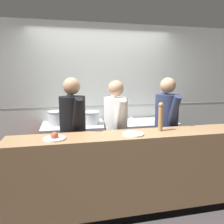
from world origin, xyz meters
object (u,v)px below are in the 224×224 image
(oven_range, at_px, (75,151))
(stock_pot, at_px, (57,118))
(sauce_pot, at_px, (91,117))
(chef_line, at_px, (166,128))
(chef_head_cook, at_px, (73,134))
(pepper_mill, at_px, (161,116))
(chef_sous, at_px, (116,132))
(plated_dish_appetiser, at_px, (133,134))
(mixing_bowl_steel, at_px, (132,119))
(plated_dish_main, at_px, (55,138))

(oven_range, height_order, stock_pot, stock_pot)
(sauce_pot, bearing_deg, stock_pot, 172.40)
(chef_line, bearing_deg, chef_head_cook, -177.41)
(pepper_mill, bearing_deg, chef_head_cook, 157.69)
(oven_range, relative_size, chef_sous, 0.63)
(sauce_pot, height_order, pepper_mill, pepper_mill)
(oven_range, xyz_separation_m, stock_pot, (-0.27, 0.03, 0.57))
(oven_range, xyz_separation_m, pepper_mill, (1.01, -1.07, 0.75))
(chef_head_cook, bearing_deg, sauce_pot, 49.04)
(chef_head_cook, height_order, chef_line, chef_head_cook)
(stock_pot, relative_size, sauce_pot, 0.99)
(plated_dish_appetiser, bearing_deg, chef_sous, 96.41)
(sauce_pot, bearing_deg, mixing_bowl_steel, 5.60)
(pepper_mill, bearing_deg, stock_pot, 139.26)
(stock_pot, xyz_separation_m, plated_dish_main, (0.01, -1.19, 0.01))
(stock_pot, bearing_deg, mixing_bowl_steel, -0.06)
(mixing_bowl_steel, relative_size, plated_dish_appetiser, 0.96)
(chef_sous, bearing_deg, pepper_mill, -49.80)
(chef_line, bearing_deg, plated_dish_main, -159.60)
(plated_dish_main, bearing_deg, chef_head_cook, 67.26)
(plated_dish_appetiser, relative_size, chef_head_cook, 0.15)
(oven_range, distance_m, chef_line, 1.53)
(stock_pot, relative_size, plated_dish_appetiser, 1.18)
(oven_range, xyz_separation_m, chef_head_cook, (-0.04, -0.64, 0.47))
(plated_dish_main, bearing_deg, mixing_bowl_steel, 43.47)
(stock_pot, xyz_separation_m, sauce_pot, (0.54, -0.07, -0.01))
(oven_range, bearing_deg, sauce_pot, -8.66)
(oven_range, height_order, plated_dish_appetiser, plated_dish_appetiser)
(chef_sous, bearing_deg, chef_line, -4.30)
(chef_head_cook, bearing_deg, mixing_bowl_steel, 19.73)
(plated_dish_main, distance_m, chef_sous, 1.01)
(oven_range, xyz_separation_m, sauce_pot, (0.27, -0.04, 0.57))
(chef_sous, bearing_deg, mixing_bowl_steel, 52.51)
(plated_dish_appetiser, bearing_deg, chef_line, 38.85)
(sauce_pot, xyz_separation_m, chef_line, (1.06, -0.56, -0.09))
(pepper_mill, height_order, chef_sous, chef_sous)
(plated_dish_appetiser, height_order, chef_head_cook, chef_head_cook)
(sauce_pot, distance_m, plated_dish_main, 1.24)
(mixing_bowl_steel, relative_size, chef_head_cook, 0.14)
(plated_dish_main, distance_m, pepper_mill, 1.29)
(stock_pot, distance_m, chef_sous, 1.03)
(plated_dish_appetiser, height_order, pepper_mill, pepper_mill)
(chef_head_cook, bearing_deg, plated_dish_appetiser, -51.50)
(chef_head_cook, xyz_separation_m, chef_sous, (0.60, 0.06, -0.02))
(oven_range, xyz_separation_m, chef_sous, (0.56, -0.58, 0.45))
(oven_range, distance_m, mixing_bowl_steel, 1.10)
(chef_head_cook, distance_m, chef_line, 1.37)
(stock_pot, distance_m, chef_line, 1.72)
(sauce_pot, relative_size, plated_dish_main, 1.23)
(stock_pot, bearing_deg, sauce_pot, -7.60)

